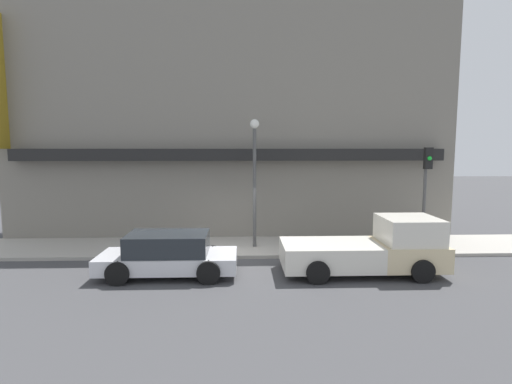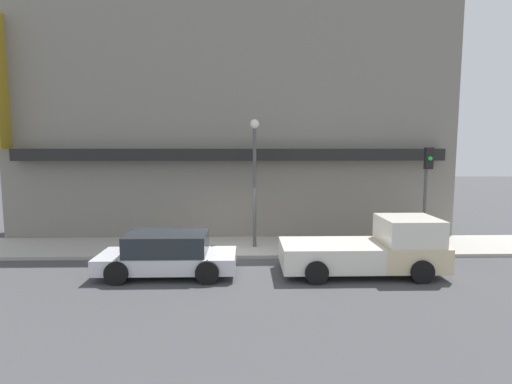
# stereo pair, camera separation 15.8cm
# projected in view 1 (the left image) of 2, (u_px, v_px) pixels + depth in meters

# --- Properties ---
(ground_plane) EXTENTS (80.00, 80.00, 0.00)m
(ground_plane) POSITION_uv_depth(u_px,v_px,m) (229.00, 259.00, 14.57)
(ground_plane) COLOR #424244
(sidewalk) EXTENTS (36.00, 3.13, 0.13)m
(sidewalk) POSITION_uv_depth(u_px,v_px,m) (230.00, 247.00, 16.11)
(sidewalk) COLOR #ADA89E
(sidewalk) RESTS_ON ground
(building) EXTENTS (19.80, 3.80, 10.33)m
(building) POSITION_uv_depth(u_px,v_px,m) (231.00, 124.00, 18.56)
(building) COLOR gray
(building) RESTS_ON ground
(pickup_truck) EXTENTS (5.13, 2.19, 1.83)m
(pickup_truck) POSITION_uv_depth(u_px,v_px,m) (372.00, 249.00, 12.90)
(pickup_truck) COLOR beige
(pickup_truck) RESTS_ON ground
(parked_car) EXTENTS (4.33, 2.00, 1.36)m
(parked_car) POSITION_uv_depth(u_px,v_px,m) (168.00, 255.00, 12.69)
(parked_car) COLOR silver
(parked_car) RESTS_ON ground
(fire_hydrant) EXTENTS (0.17, 0.17, 0.72)m
(fire_hydrant) POSITION_uv_depth(u_px,v_px,m) (199.00, 241.00, 15.28)
(fire_hydrant) COLOR red
(fire_hydrant) RESTS_ON sidewalk
(street_lamp) EXTENTS (0.36, 0.36, 5.02)m
(street_lamp) POSITION_uv_depth(u_px,v_px,m) (255.00, 167.00, 15.58)
(street_lamp) COLOR #4C4C4C
(street_lamp) RESTS_ON sidewalk
(traffic_light) EXTENTS (0.28, 0.42, 3.93)m
(traffic_light) POSITION_uv_depth(u_px,v_px,m) (426.00, 181.00, 14.98)
(traffic_light) COLOR #4C4C4C
(traffic_light) RESTS_ON sidewalk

